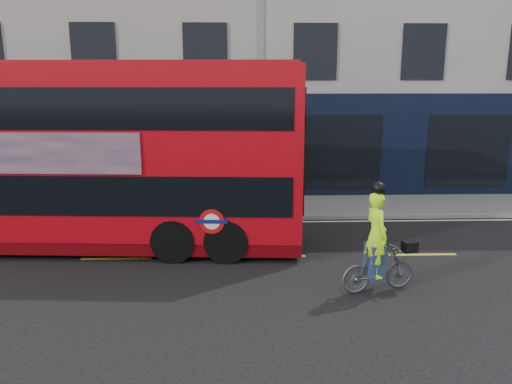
{
  "coord_description": "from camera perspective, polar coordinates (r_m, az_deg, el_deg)",
  "views": [
    {
      "loc": [
        -0.82,
        -10.78,
        4.51
      ],
      "look_at": [
        -0.35,
        2.63,
        1.47
      ],
      "focal_mm": 35.0,
      "sensor_mm": 36.0,
      "label": 1
    }
  ],
  "objects": [
    {
      "name": "ground",
      "position": [
        11.71,
        2.19,
        -9.91
      ],
      "size": [
        120.0,
        120.0,
        0.0
      ],
      "primitive_type": "plane",
      "color": "black",
      "rests_on": "ground"
    },
    {
      "name": "pavement",
      "position": [
        17.86,
        0.68,
        -1.68
      ],
      "size": [
        60.0,
        3.0,
        0.12
      ],
      "primitive_type": "cube",
      "color": "gray",
      "rests_on": "ground"
    },
    {
      "name": "kerb",
      "position": [
        16.42,
        0.93,
        -2.97
      ],
      "size": [
        60.0,
        0.12,
        0.13
      ],
      "primitive_type": "cube",
      "color": "gray",
      "rests_on": "ground"
    },
    {
      "name": "building_terrace",
      "position": [
        23.93,
        -0.03,
        19.9
      ],
      "size": [
        50.0,
        10.07,
        15.0
      ],
      "color": "#AFADA5",
      "rests_on": "ground"
    },
    {
      "name": "road_edge_line",
      "position": [
        16.14,
        0.98,
        -3.46
      ],
      "size": [
        58.0,
        0.1,
        0.01
      ],
      "primitive_type": "cube",
      "color": "silver",
      "rests_on": "ground"
    },
    {
      "name": "lane_dashes",
      "position": [
        13.11,
        1.71,
        -7.37
      ],
      "size": [
        58.0,
        0.12,
        0.01
      ],
      "primitive_type": null,
      "color": "yellow",
      "rests_on": "ground"
    },
    {
      "name": "bus",
      "position": [
        14.28,
        -20.04,
        4.05
      ],
      "size": [
        12.44,
        3.58,
        4.96
      ],
      "rotation": [
        0.0,
        0.0,
        -0.07
      ],
      "color": "#B70711",
      "rests_on": "ground"
    },
    {
      "name": "cyclist",
      "position": [
        11.08,
        13.77,
        -7.01
      ],
      "size": [
        1.79,
        0.89,
        2.45
      ],
      "rotation": [
        0.0,
        0.0,
        0.24
      ],
      "color": "#4E5154",
      "rests_on": "ground"
    }
  ]
}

